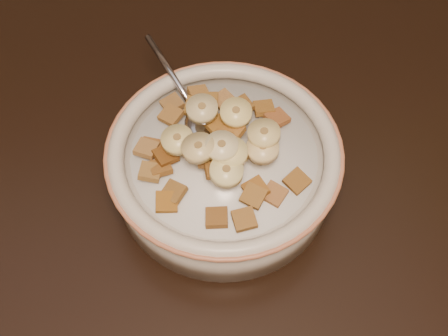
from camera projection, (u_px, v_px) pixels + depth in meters
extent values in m
cube|color=black|center=(57.00, 187.00, 0.62)|extent=(1.43, 0.94, 0.04)
cylinder|color=#B2ACA5|center=(224.00, 170.00, 0.57)|extent=(0.22, 0.22, 0.05)
cylinder|color=silver|center=(224.00, 155.00, 0.55)|extent=(0.18, 0.18, 0.00)
ellipsoid|color=#ACAFC2|center=(206.00, 128.00, 0.56)|extent=(0.06, 0.07, 0.01)
cube|color=brown|center=(172.00, 104.00, 0.58)|extent=(0.03, 0.03, 0.01)
cube|color=brown|center=(199.00, 94.00, 0.58)|extent=(0.03, 0.02, 0.01)
cube|color=brown|center=(208.00, 101.00, 0.58)|extent=(0.02, 0.02, 0.01)
cube|color=#925F28|center=(171.00, 115.00, 0.57)|extent=(0.03, 0.03, 0.01)
cube|color=brown|center=(217.00, 125.00, 0.55)|extent=(0.03, 0.03, 0.01)
cube|color=brown|center=(209.00, 158.00, 0.52)|extent=(0.02, 0.02, 0.01)
cube|color=brown|center=(216.00, 169.00, 0.52)|extent=(0.02, 0.02, 0.01)
cube|color=olive|center=(173.00, 192.00, 0.52)|extent=(0.03, 0.03, 0.01)
cube|color=brown|center=(232.00, 132.00, 0.54)|extent=(0.03, 0.03, 0.01)
cube|color=brown|center=(264.00, 108.00, 0.57)|extent=(0.02, 0.02, 0.01)
cube|color=brown|center=(253.00, 196.00, 0.51)|extent=(0.03, 0.03, 0.01)
cube|color=olive|center=(223.00, 100.00, 0.58)|extent=(0.03, 0.03, 0.01)
cube|color=#92651A|center=(195.00, 107.00, 0.57)|extent=(0.03, 0.03, 0.01)
cube|color=brown|center=(166.00, 155.00, 0.54)|extent=(0.03, 0.03, 0.01)
cube|color=brown|center=(256.00, 189.00, 0.52)|extent=(0.03, 0.03, 0.01)
cube|color=brown|center=(242.00, 106.00, 0.57)|extent=(0.03, 0.03, 0.01)
cube|color=brown|center=(225.00, 139.00, 0.53)|extent=(0.02, 0.02, 0.01)
cube|color=brown|center=(297.00, 181.00, 0.53)|extent=(0.03, 0.03, 0.01)
cube|color=brown|center=(146.00, 148.00, 0.54)|extent=(0.03, 0.03, 0.01)
cube|color=olive|center=(274.00, 194.00, 0.52)|extent=(0.03, 0.03, 0.01)
cube|color=brown|center=(166.00, 202.00, 0.52)|extent=(0.02, 0.02, 0.01)
cube|color=brown|center=(217.00, 218.00, 0.51)|extent=(0.02, 0.02, 0.01)
cube|color=brown|center=(277.00, 118.00, 0.56)|extent=(0.03, 0.03, 0.01)
cube|color=#91531B|center=(160.00, 168.00, 0.53)|extent=(0.03, 0.03, 0.01)
cube|color=olive|center=(150.00, 172.00, 0.53)|extent=(0.02, 0.02, 0.01)
cube|color=brown|center=(236.00, 156.00, 0.53)|extent=(0.03, 0.03, 0.01)
cube|color=brown|center=(244.00, 219.00, 0.50)|extent=(0.02, 0.02, 0.01)
cube|color=brown|center=(151.00, 148.00, 0.55)|extent=(0.02, 0.02, 0.01)
cylinder|color=#E1C875|center=(177.00, 140.00, 0.53)|extent=(0.04, 0.04, 0.01)
cylinder|color=#E3D384|center=(226.00, 172.00, 0.51)|extent=(0.03, 0.03, 0.01)
cylinder|color=#DEBE77|center=(264.00, 134.00, 0.53)|extent=(0.03, 0.03, 0.01)
cylinder|color=#D9C96A|center=(231.00, 153.00, 0.52)|extent=(0.04, 0.04, 0.01)
cylinder|color=#FCEAA6|center=(222.00, 147.00, 0.51)|extent=(0.04, 0.04, 0.01)
cylinder|color=#CBB97F|center=(202.00, 109.00, 0.54)|extent=(0.04, 0.04, 0.01)
cylinder|color=#FBD988|center=(263.00, 149.00, 0.52)|extent=(0.04, 0.04, 0.01)
cylinder|color=#EAD973|center=(236.00, 113.00, 0.54)|extent=(0.04, 0.04, 0.01)
cylinder|color=#D0B96E|center=(198.00, 148.00, 0.51)|extent=(0.03, 0.03, 0.01)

